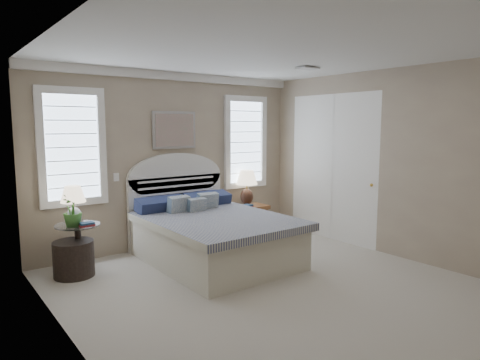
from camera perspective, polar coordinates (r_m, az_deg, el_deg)
name	(u,v)px	position (r m, az deg, el deg)	size (l,w,h in m)	color
floor	(280,291)	(5.10, 5.38, -14.49)	(4.50, 5.00, 0.01)	#B4AB99
ceiling	(283,49)	(4.81, 5.78, 16.94)	(4.50, 5.00, 0.01)	silver
wall_back	(174,160)	(6.82, -8.80, 2.65)	(4.50, 0.02, 2.70)	gray
wall_left	(73,194)	(3.66, -21.39, -1.70)	(0.02, 5.00, 2.70)	gray
wall_right	(398,164)	(6.50, 20.35, 2.06)	(0.02, 5.00, 2.70)	gray
crown_molding	(174,76)	(6.80, -8.85, 13.52)	(4.50, 0.08, 0.12)	white
hvac_vent	(308,68)	(6.20, 9.00, 14.51)	(0.30, 0.20, 0.02)	#B2B2B2
switch_plate	(116,177)	(6.43, -16.17, 0.38)	(0.08, 0.01, 0.12)	white
window_left	(72,147)	(6.20, -21.50, 4.09)	(0.90, 0.06, 1.60)	silver
window_right	(245,142)	(7.55, 0.67, 5.07)	(0.90, 0.06, 1.60)	silver
painting	(175,130)	(6.76, -8.71, 6.60)	(0.74, 0.04, 0.58)	silver
closet_door	(332,168)	(7.22, 12.18, 1.62)	(0.02, 1.80, 2.40)	white
bed	(211,233)	(6.09, -3.93, -7.05)	(1.72, 2.28, 1.47)	beige
side_table_left	(78,243)	(5.95, -20.76, -7.85)	(0.56, 0.56, 0.63)	black
nightstand_right	(252,214)	(7.38, 1.61, -4.50)	(0.50, 0.40, 0.53)	brown
floor_pot	(74,259)	(5.85, -21.28, -9.75)	(0.50, 0.50, 0.45)	black
lamp_left	(73,201)	(5.83, -21.35, -2.61)	(0.34, 0.34, 0.51)	white
lamp_right	(247,183)	(7.40, 0.91, -0.45)	(0.48, 0.48, 0.60)	black
potted_plant	(72,210)	(5.75, -21.44, -3.78)	(0.23, 0.23, 0.41)	#40752F
books_left	(87,224)	(5.74, -19.76, -5.59)	(0.19, 0.15, 0.05)	maroon
books_right	(247,206)	(7.13, 0.95, -3.52)	(0.23, 0.21, 0.05)	maroon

